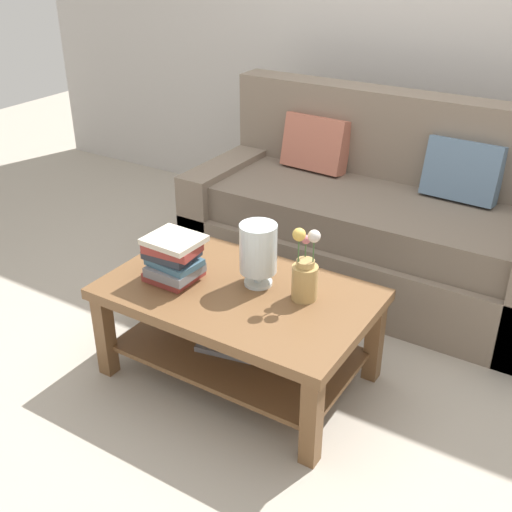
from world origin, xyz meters
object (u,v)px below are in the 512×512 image
glass_hurricane_vase (258,250)px  book_stack_main (174,259)px  coffee_table (238,314)px  flower_pitcher (305,274)px  couch (374,223)px

glass_hurricane_vase → book_stack_main: bearing=-153.7°
coffee_table → flower_pitcher: (0.28, 0.09, 0.25)m
couch → flower_pitcher: couch is taller
coffee_table → flower_pitcher: flower_pitcher is taller
coffee_table → book_stack_main: 0.38m
couch → glass_hurricane_vase: bearing=-95.9°
book_stack_main → glass_hurricane_vase: 0.39m
coffee_table → book_stack_main: size_ratio=4.77×
flower_pitcher → couch: bearing=96.2°
couch → coffee_table: couch is taller
couch → glass_hurricane_vase: (-0.11, -1.10, 0.27)m
coffee_table → couch: bearing=82.1°
coffee_table → book_stack_main: (-0.29, -0.08, 0.24)m
glass_hurricane_vase → couch: bearing=84.1°
book_stack_main → couch: bearing=70.3°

